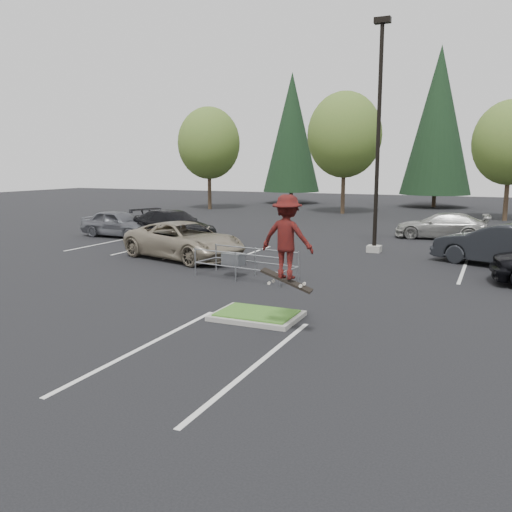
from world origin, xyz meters
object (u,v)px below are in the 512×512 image
at_px(cart_corral, 236,259).
at_px(car_r_charc, 501,245).
at_px(conif_a, 292,133).
at_px(car_l_tan, 184,240).
at_px(decid_b, 344,138).
at_px(car_l_grey, 118,223).
at_px(skateboarder, 287,238).
at_px(decid_a, 209,145).
at_px(decid_c, 510,145).
at_px(car_l_black, 172,225).
at_px(conif_b, 438,121).
at_px(car_far_silver, 442,226).
at_px(light_pole, 378,150).

distance_m(cart_corral, car_r_charc, 10.51).
distance_m(conif_a, car_l_tan, 34.43).
height_order(decid_b, car_l_grey, decid_b).
xyz_separation_m(conif_a, skateboarder, (15.20, -41.00, -4.79)).
relative_size(decid_b, car_r_charc, 1.90).
distance_m(decid_a, skateboarder, 36.64).
bearing_deg(decid_c, car_l_tan, -118.68).
relative_size(decid_b, car_l_black, 1.76).
bearing_deg(car_l_tan, conif_b, 5.22).
xyz_separation_m(car_l_black, car_l_grey, (-3.50, 0.00, -0.05)).
bearing_deg(skateboarder, cart_corral, -51.86).
relative_size(decid_a, skateboarder, 4.00).
distance_m(decid_a, conif_b, 20.95).
distance_m(car_l_tan, car_l_black, 5.70).
bearing_deg(car_l_black, car_l_grey, 110.49).
bearing_deg(decid_a, skateboarder, -58.24).
relative_size(conif_a, car_far_silver, 2.71).
distance_m(decid_c, car_l_grey, 27.14).
xyz_separation_m(decid_b, decid_c, (12.00, -0.70, -0.79)).
relative_size(light_pole, car_l_tan, 1.80).
relative_size(light_pole, decid_c, 1.21).
height_order(light_pole, car_r_charc, light_pole).
relative_size(car_r_charc, car_far_silver, 1.06).
relative_size(decid_c, car_l_grey, 1.93).
bearing_deg(light_pole, cart_corral, -113.65).
bearing_deg(car_far_silver, decid_a, -125.46).
xyz_separation_m(skateboarder, car_r_charc, (4.54, 11.59, -1.47)).
height_order(conif_b, car_l_tan, conif_b).
distance_m(decid_c, car_l_tan, 26.41).
distance_m(conif_a, car_r_charc, 35.97).
xyz_separation_m(skateboarder, car_l_grey, (-14.70, 12.50, -1.57)).
relative_size(conif_a, car_l_black, 2.37).
distance_m(light_pole, decid_b, 19.70).
xyz_separation_m(conif_b, cart_corral, (-2.80, -36.03, -7.21)).
bearing_deg(car_l_black, decid_b, 8.65).
bearing_deg(cart_corral, decid_c, 79.53).
bearing_deg(car_l_black, decid_c, -20.61).
height_order(conif_a, car_l_tan, conif_a).
relative_size(decid_c, conif_a, 0.64).
relative_size(car_l_grey, car_far_silver, 0.91).
xyz_separation_m(light_pole, car_l_tan, (-7.00, -5.00, -3.78)).
bearing_deg(car_l_tan, decid_c, -12.48).
bearing_deg(car_l_grey, decid_a, 16.82).
bearing_deg(decid_c, car_l_grey, -136.75).
height_order(car_l_black, car_far_silver, car_l_black).
distance_m(light_pole, car_l_grey, 14.52).
bearing_deg(decid_b, skateboarder, -77.12).
height_order(decid_b, car_r_charc, decid_b).
distance_m(conif_a, cart_corral, 37.81).
bearing_deg(car_l_black, decid_a, 43.86).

